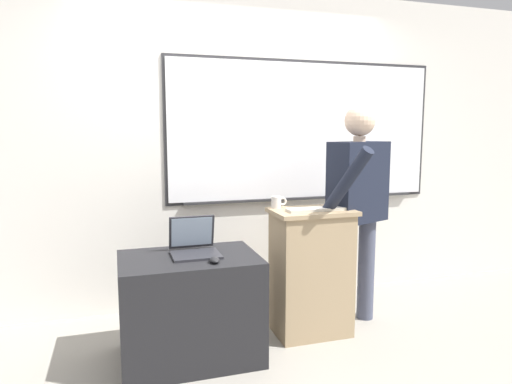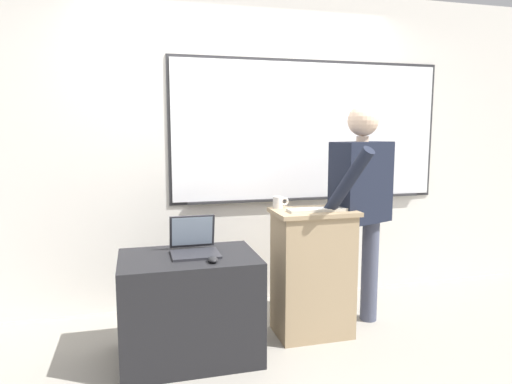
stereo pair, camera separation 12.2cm
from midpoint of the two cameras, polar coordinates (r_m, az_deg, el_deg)
The scene contains 9 objects.
ground_plane at distance 3.03m, azimuth 6.02°, elevation -21.74°, with size 30.00×30.00×0.00m, color gray.
back_wall at distance 3.94m, azimuth -0.31°, elevation 5.49°, with size 6.40×0.17×2.65m.
lectern_podium at distance 3.39m, azimuth 8.11°, elevation -9.90°, with size 0.58×0.40×0.92m.
side_desk at distance 3.10m, azimuth -7.18°, elevation -14.01°, with size 0.88×0.61×0.68m.
person_presenter at distance 3.51m, azimuth 13.97°, elevation -0.84°, with size 0.65×0.67×1.67m.
laptop at distance 3.05m, azimuth -6.64°, elevation -6.41°, with size 0.31×0.31×0.24m.
wireless_keyboard at distance 3.25m, azimuth 8.96°, elevation -2.19°, with size 0.45×0.12×0.02m.
computer_mouse_by_laptop at distance 2.83m, azimuth -4.18°, elevation -8.43°, with size 0.06×0.10×0.03m.
coffee_mug at distance 3.33m, azimuth 3.90°, elevation -1.29°, with size 0.12×0.07×0.09m.
Camera 2 is at (-0.90, -2.48, 1.49)m, focal length 32.00 mm.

